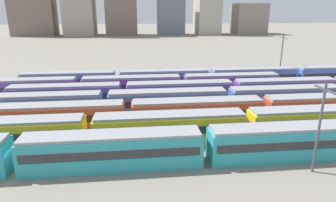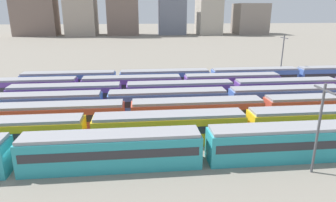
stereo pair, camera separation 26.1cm
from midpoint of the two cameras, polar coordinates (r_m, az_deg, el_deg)
The scene contains 13 objects.
ground_plane at distance 47.49m, azimuth -21.66°, elevation -3.00°, with size 600.00×600.00×0.00m, color gray.
train_track_1 at distance 41.85m, azimuth 27.22°, elevation -3.63°, with size 93.60×3.06×3.75m.
train_track_2 at distance 40.90m, azimuth 5.81°, elevation -2.18°, with size 55.80×3.06×3.75m.
train_track_3 at distance 45.25m, azimuth 0.11°, elevation -0.17°, with size 55.80×3.06×3.75m.
train_track_4 at distance 52.68m, azimuth 12.66°, elevation 1.93°, with size 74.70×3.06×3.75m.
train_track_5 at distance 55.04m, azimuth -6.80°, elevation 2.88°, with size 55.80×3.06×3.75m.
train_track_6 at distance 61.92m, azimuth 8.26°, elevation 4.44°, with size 74.70×3.06×3.75m.
catenary_pole_1 at distance 70.00m, azimuth 21.25°, elevation 8.05°, with size 0.24×3.20×10.20m.
catenary_pole_2 at distance 31.43m, azimuth 27.31°, elevation -4.07°, with size 0.24×3.20×9.05m.
distant_building_0 at distance 202.19m, azimuth -24.51°, elevation 17.32°, with size 25.21×13.88×41.69m, color #7A665B.
distant_building_3 at distance 194.18m, azimuth 0.81°, elevation 16.31°, with size 16.84×13.53×24.50m, color slate.
distant_building_4 at distance 198.33m, azimuth 7.97°, elevation 18.18°, with size 14.25×19.99×38.40m, color #B2A899.
distant_building_5 at distance 206.55m, azimuth 15.57°, elevation 15.01°, with size 19.48×18.92×19.10m, color gray.
Camera 2 is at (13.29, -27.35, 15.45)m, focal length 31.61 mm.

